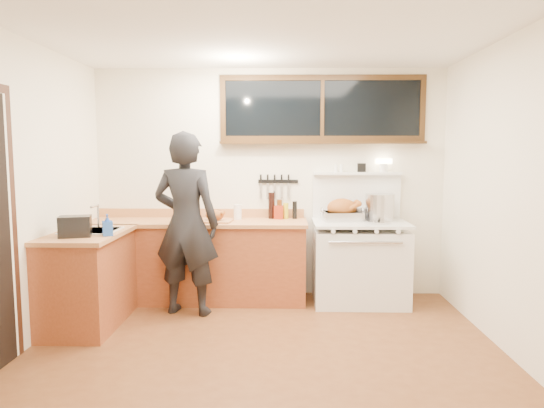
{
  "coord_description": "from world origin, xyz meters",
  "views": [
    {
      "loc": [
        0.16,
        -3.85,
        1.64
      ],
      "look_at": [
        0.05,
        0.85,
        1.15
      ],
      "focal_mm": 32.0,
      "sensor_mm": 36.0,
      "label": 1
    }
  ],
  "objects_px": {
    "man": "(186,224)",
    "cutting_board": "(215,217)",
    "roast_turkey": "(342,211)",
    "vintage_stove": "(359,260)"
  },
  "relations": [
    {
      "from": "man",
      "to": "cutting_board",
      "type": "xyz_separation_m",
      "value": [
        0.25,
        0.34,
        0.02
      ]
    },
    {
      "from": "man",
      "to": "roast_turkey",
      "type": "bearing_deg",
      "value": 16.85
    },
    {
      "from": "roast_turkey",
      "to": "vintage_stove",
      "type": "bearing_deg",
      "value": -23.69
    },
    {
      "from": "cutting_board",
      "to": "vintage_stove",
      "type": "bearing_deg",
      "value": 2.79
    },
    {
      "from": "vintage_stove",
      "to": "cutting_board",
      "type": "distance_m",
      "value": 1.65
    },
    {
      "from": "man",
      "to": "roast_turkey",
      "type": "xyz_separation_m",
      "value": [
        1.64,
        0.5,
        0.07
      ]
    },
    {
      "from": "vintage_stove",
      "to": "roast_turkey",
      "type": "distance_m",
      "value": 0.57
    },
    {
      "from": "vintage_stove",
      "to": "cutting_board",
      "type": "xyz_separation_m",
      "value": [
        -1.58,
        -0.08,
        0.48
      ]
    },
    {
      "from": "vintage_stove",
      "to": "man",
      "type": "bearing_deg",
      "value": -167.22
    },
    {
      "from": "cutting_board",
      "to": "man",
      "type": "bearing_deg",
      "value": -126.12
    }
  ]
}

